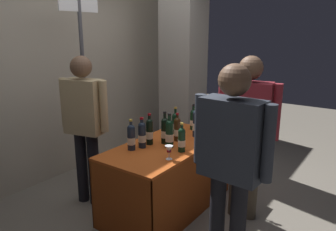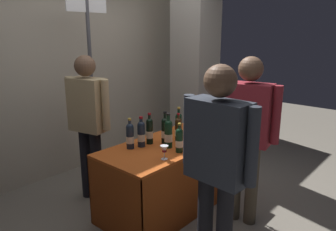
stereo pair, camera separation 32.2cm
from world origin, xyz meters
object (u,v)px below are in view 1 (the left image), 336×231
(concrete_pillar, at_px, (184,49))
(vendor_presenter, at_px, (85,118))
(featured_wine_bottle, at_px, (193,119))
(display_bottle_0, at_px, (165,130))
(booth_signpost, at_px, (84,76))
(wine_glass_near_vendor, at_px, (169,150))
(taster_foreground_right, at_px, (231,155))
(flower_vase, at_px, (210,124))
(tasting_table, at_px, (168,164))

(concrete_pillar, relative_size, vendor_presenter, 1.98)
(concrete_pillar, distance_m, featured_wine_bottle, 1.39)
(featured_wine_bottle, relative_size, display_bottle_0, 0.91)
(booth_signpost, bearing_deg, vendor_presenter, -132.30)
(concrete_pillar, distance_m, wine_glass_near_vendor, 2.23)
(display_bottle_0, relative_size, vendor_presenter, 0.21)
(featured_wine_bottle, bearing_deg, taster_foreground_right, -138.61)
(display_bottle_0, bearing_deg, wine_glass_near_vendor, -139.11)
(flower_vase, bearing_deg, booth_signpost, 116.45)
(concrete_pillar, height_order, tasting_table, concrete_pillar)
(featured_wine_bottle, distance_m, booth_signpost, 1.36)
(taster_foreground_right, bearing_deg, concrete_pillar, -46.63)
(flower_vase, bearing_deg, tasting_table, 160.50)
(tasting_table, bearing_deg, featured_wine_bottle, 4.75)
(concrete_pillar, distance_m, booth_signpost, 1.65)
(concrete_pillar, height_order, wine_glass_near_vendor, concrete_pillar)
(wine_glass_near_vendor, bearing_deg, flower_vase, 3.71)
(wine_glass_near_vendor, bearing_deg, vendor_presenter, 94.27)
(concrete_pillar, xyz_separation_m, display_bottle_0, (-1.49, -0.74, -0.73))
(featured_wine_bottle, relative_size, taster_foreground_right, 0.18)
(concrete_pillar, bearing_deg, display_bottle_0, -153.46)
(tasting_table, distance_m, featured_wine_bottle, 0.67)
(booth_signpost, bearing_deg, featured_wine_bottle, -57.10)
(booth_signpost, bearing_deg, concrete_pillar, -11.56)
(taster_foreground_right, distance_m, booth_signpost, 2.11)
(vendor_presenter, xyz_separation_m, taster_foreground_right, (-0.12, -1.71, 0.03))
(display_bottle_0, xyz_separation_m, vendor_presenter, (-0.41, 0.74, 0.09))
(tasting_table, height_order, vendor_presenter, vendor_presenter)
(taster_foreground_right, bearing_deg, wine_glass_near_vendor, -13.32)
(featured_wine_bottle, bearing_deg, tasting_table, -175.25)
(taster_foreground_right, xyz_separation_m, booth_signpost, (0.42, 2.04, 0.36))
(tasting_table, height_order, flower_vase, flower_vase)
(vendor_presenter, height_order, taster_foreground_right, taster_foreground_right)
(vendor_presenter, distance_m, taster_foreground_right, 1.72)
(featured_wine_bottle, height_order, flower_vase, flower_vase)
(display_bottle_0, relative_size, booth_signpost, 0.15)
(flower_vase, xyz_separation_m, taster_foreground_right, (-1.07, -0.74, 0.15))
(vendor_presenter, relative_size, booth_signpost, 0.72)
(featured_wine_bottle, xyz_separation_m, wine_glass_near_vendor, (-0.91, -0.29, -0.03))
(concrete_pillar, height_order, display_bottle_0, concrete_pillar)
(concrete_pillar, xyz_separation_m, flower_vase, (-0.95, -0.97, -0.75))
(concrete_pillar, height_order, taster_foreground_right, concrete_pillar)
(wine_glass_near_vendor, relative_size, flower_vase, 0.33)
(tasting_table, relative_size, display_bottle_0, 4.40)
(tasting_table, relative_size, vendor_presenter, 0.91)
(featured_wine_bottle, distance_m, flower_vase, 0.24)
(wine_glass_near_vendor, bearing_deg, tasting_table, 36.74)
(booth_signpost, bearing_deg, wine_glass_near_vendor, -99.22)
(flower_vase, relative_size, booth_signpost, 0.18)
(tasting_table, relative_size, booth_signpost, 0.66)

